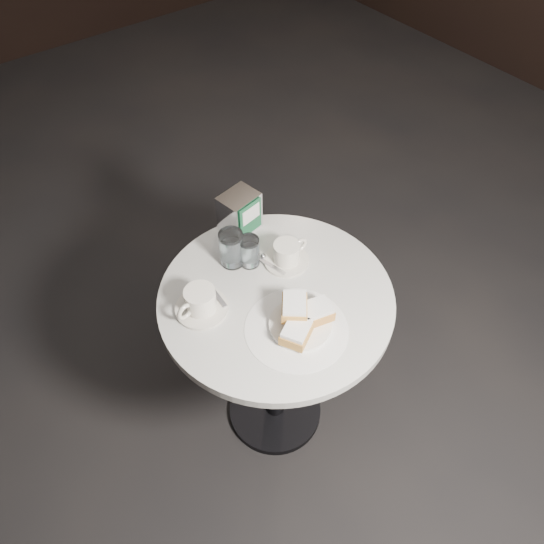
{
  "coord_description": "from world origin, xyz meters",
  "views": [
    {
      "loc": [
        -0.6,
        -0.77,
        1.96
      ],
      "look_at": [
        0.0,
        0.02,
        0.83
      ],
      "focal_mm": 35.0,
      "sensor_mm": 36.0,
      "label": 1
    }
  ],
  "objects_px": {
    "water_glass_left": "(232,249)",
    "napkin_dispenser": "(240,213)",
    "cafe_table": "(276,333)",
    "coffee_cup_right": "(287,254)",
    "water_glass_right": "(249,252)",
    "coffee_cup_left": "(200,302)",
    "beignet_plate": "(302,319)"
  },
  "relations": [
    {
      "from": "coffee_cup_left",
      "to": "napkin_dispenser",
      "type": "height_order",
      "value": "napkin_dispenser"
    },
    {
      "from": "beignet_plate",
      "to": "water_glass_right",
      "type": "xyz_separation_m",
      "value": [
        0.03,
        0.28,
        0.02
      ]
    },
    {
      "from": "cafe_table",
      "to": "coffee_cup_left",
      "type": "distance_m",
      "value": 0.32
    },
    {
      "from": "water_glass_right",
      "to": "coffee_cup_right",
      "type": "bearing_deg",
      "value": -34.31
    },
    {
      "from": "cafe_table",
      "to": "napkin_dispenser",
      "type": "relative_size",
      "value": 5.44
    },
    {
      "from": "coffee_cup_left",
      "to": "napkin_dispenser",
      "type": "relative_size",
      "value": 1.31
    },
    {
      "from": "coffee_cup_left",
      "to": "water_glass_left",
      "type": "xyz_separation_m",
      "value": [
        0.18,
        0.1,
        0.02
      ]
    },
    {
      "from": "beignet_plate",
      "to": "water_glass_left",
      "type": "relative_size",
      "value": 1.72
    },
    {
      "from": "coffee_cup_right",
      "to": "water_glass_left",
      "type": "relative_size",
      "value": 1.24
    },
    {
      "from": "beignet_plate",
      "to": "napkin_dispenser",
      "type": "xyz_separation_m",
      "value": [
        0.09,
        0.43,
        0.04
      ]
    },
    {
      "from": "beignet_plate",
      "to": "coffee_cup_right",
      "type": "xyz_separation_m",
      "value": [
        0.12,
        0.22,
        -0.0
      ]
    },
    {
      "from": "water_glass_left",
      "to": "cafe_table",
      "type": "bearing_deg",
      "value": -82.01
    },
    {
      "from": "cafe_table",
      "to": "water_glass_right",
      "type": "xyz_separation_m",
      "value": [
        0.01,
        0.15,
        0.25
      ]
    },
    {
      "from": "coffee_cup_right",
      "to": "coffee_cup_left",
      "type": "bearing_deg",
      "value": -179.26
    },
    {
      "from": "cafe_table",
      "to": "water_glass_left",
      "type": "xyz_separation_m",
      "value": [
        -0.03,
        0.19,
        0.26
      ]
    },
    {
      "from": "water_glass_left",
      "to": "coffee_cup_left",
      "type": "bearing_deg",
      "value": -150.72
    },
    {
      "from": "water_glass_right",
      "to": "napkin_dispenser",
      "type": "xyz_separation_m",
      "value": [
        0.07,
        0.14,
        0.02
      ]
    },
    {
      "from": "coffee_cup_left",
      "to": "napkin_dispenser",
      "type": "distance_m",
      "value": 0.35
    },
    {
      "from": "water_glass_left",
      "to": "water_glass_right",
      "type": "distance_m",
      "value": 0.05
    },
    {
      "from": "cafe_table",
      "to": "water_glass_right",
      "type": "relative_size",
      "value": 7.37
    },
    {
      "from": "beignet_plate",
      "to": "coffee_cup_right",
      "type": "height_order",
      "value": "beignet_plate"
    },
    {
      "from": "water_glass_left",
      "to": "napkin_dispenser",
      "type": "height_order",
      "value": "napkin_dispenser"
    },
    {
      "from": "cafe_table",
      "to": "coffee_cup_right",
      "type": "distance_m",
      "value": 0.27
    },
    {
      "from": "beignet_plate",
      "to": "coffee_cup_left",
      "type": "xyz_separation_m",
      "value": [
        -0.19,
        0.22,
        0.0
      ]
    },
    {
      "from": "cafe_table",
      "to": "beignet_plate",
      "type": "distance_m",
      "value": 0.26
    },
    {
      "from": "water_glass_left",
      "to": "napkin_dispenser",
      "type": "bearing_deg",
      "value": 45.39
    },
    {
      "from": "coffee_cup_left",
      "to": "water_glass_left",
      "type": "height_order",
      "value": "water_glass_left"
    },
    {
      "from": "coffee_cup_right",
      "to": "water_glass_right",
      "type": "bearing_deg",
      "value": 146.58
    },
    {
      "from": "cafe_table",
      "to": "napkin_dispenser",
      "type": "bearing_deg",
      "value": 74.82
    },
    {
      "from": "cafe_table",
      "to": "coffee_cup_left",
      "type": "xyz_separation_m",
      "value": [
        -0.2,
        0.09,
        0.23
      ]
    },
    {
      "from": "napkin_dispenser",
      "to": "coffee_cup_left",
      "type": "bearing_deg",
      "value": -154.01
    },
    {
      "from": "coffee_cup_right",
      "to": "water_glass_right",
      "type": "xyz_separation_m",
      "value": [
        -0.09,
        0.06,
        0.02
      ]
    }
  ]
}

